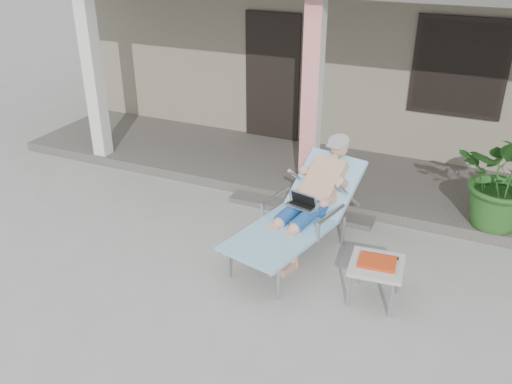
% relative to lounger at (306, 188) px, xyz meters
% --- Properties ---
extents(ground, '(60.00, 60.00, 0.00)m').
position_rel_lounger_xyz_m(ground, '(-0.35, -1.00, -0.81)').
color(ground, '#9E9E99').
rests_on(ground, ground).
extents(house, '(10.40, 5.40, 3.30)m').
position_rel_lounger_xyz_m(house, '(-0.35, 5.50, 0.86)').
color(house, gray).
rests_on(house, ground).
extents(porch_deck, '(10.00, 2.00, 0.15)m').
position_rel_lounger_xyz_m(porch_deck, '(-0.35, 2.00, -0.73)').
color(porch_deck, '#605B56').
rests_on(porch_deck, ground).
extents(porch_step, '(2.00, 0.30, 0.07)m').
position_rel_lounger_xyz_m(porch_step, '(-0.35, 0.85, -0.77)').
color(porch_step, '#605B56').
rests_on(porch_step, ground).
extents(lounger, '(1.19, 2.09, 1.31)m').
position_rel_lounger_xyz_m(lounger, '(0.00, 0.00, 0.00)').
color(lounger, '#B7B7BC').
rests_on(lounger, ground).
extents(side_table, '(0.58, 0.58, 0.48)m').
position_rel_lounger_xyz_m(side_table, '(1.00, -0.63, -0.41)').
color(side_table, '#B7B7B2').
rests_on(side_table, ground).
extents(potted_palm, '(1.26, 1.14, 1.26)m').
position_rel_lounger_xyz_m(potted_palm, '(2.09, 1.25, -0.03)').
color(potted_palm, '#26591E').
rests_on(potted_palm, porch_deck).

